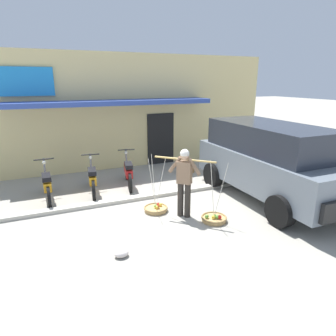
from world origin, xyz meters
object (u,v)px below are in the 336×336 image
(fruit_vendor, at_px, (184,179))
(motorcycle_third_in_row, at_px, (128,172))
(motorcycle_nearest_shop, at_px, (47,185))
(parked_truck, at_px, (270,160))
(motorcycle_second_in_row, at_px, (92,179))
(plastic_litter_bag, at_px, (121,253))
(fruit_basket_left_side, at_px, (214,218))
(wooden_crate, at_px, (187,168))
(fruit_basket_right_side, at_px, (156,208))

(fruit_vendor, distance_m, motorcycle_third_in_row, 2.81)
(motorcycle_nearest_shop, height_order, parked_truck, parked_truck)
(motorcycle_second_in_row, xyz_separation_m, plastic_litter_bag, (-0.09, -3.61, -0.38))
(fruit_basket_left_side, height_order, motorcycle_third_in_row, fruit_basket_left_side)
(wooden_crate, bearing_deg, fruit_basket_right_side, -129.48)
(fruit_basket_right_side, height_order, parked_truck, parked_truck)
(plastic_litter_bag, relative_size, wooden_crate, 0.64)
(plastic_litter_bag, bearing_deg, motorcycle_second_in_row, 88.60)
(parked_truck, relative_size, wooden_crate, 10.95)
(fruit_basket_right_side, xyz_separation_m, motorcycle_second_in_row, (-1.26, 1.94, 0.38))
(motorcycle_nearest_shop, bearing_deg, fruit_basket_right_side, -37.01)
(motorcycle_nearest_shop, distance_m, motorcycle_second_in_row, 1.25)
(fruit_basket_right_side, height_order, motorcycle_second_in_row, fruit_basket_right_side)
(motorcycle_third_in_row, bearing_deg, fruit_vendor, -76.55)
(fruit_vendor, xyz_separation_m, fruit_basket_left_side, (0.54, -0.54, -0.90))
(fruit_vendor, relative_size, motorcycle_second_in_row, 0.93)
(motorcycle_second_in_row, distance_m, motorcycle_third_in_row, 1.17)
(fruit_vendor, bearing_deg, wooden_crate, 62.26)
(wooden_crate, bearing_deg, plastic_litter_bag, -129.24)
(parked_truck, bearing_deg, fruit_basket_left_side, -162.67)
(motorcycle_third_in_row, height_order, plastic_litter_bag, motorcycle_third_in_row)
(motorcycle_third_in_row, distance_m, plastic_litter_bag, 4.03)
(parked_truck, distance_m, wooden_crate, 3.43)
(fruit_basket_right_side, xyz_separation_m, wooden_crate, (2.26, 2.74, 0.08))
(motorcycle_second_in_row, height_order, plastic_litter_bag, motorcycle_second_in_row)
(motorcycle_third_in_row, distance_m, parked_truck, 4.27)
(motorcycle_third_in_row, relative_size, wooden_crate, 4.10)
(parked_truck, bearing_deg, plastic_litter_bag, -164.52)
(motorcycle_nearest_shop, bearing_deg, fruit_basket_left_side, -39.69)
(motorcycle_second_in_row, bearing_deg, motorcycle_nearest_shop, -177.57)
(fruit_basket_left_side, height_order, fruit_basket_right_side, same)
(fruit_vendor, distance_m, fruit_basket_left_side, 1.18)
(motorcycle_third_in_row, bearing_deg, motorcycle_second_in_row, -169.84)
(motorcycle_second_in_row, height_order, wooden_crate, motorcycle_second_in_row)
(motorcycle_third_in_row, bearing_deg, motorcycle_nearest_shop, -173.84)
(motorcycle_second_in_row, distance_m, parked_truck, 5.12)
(fruit_vendor, relative_size, wooden_crate, 3.85)
(fruit_basket_left_side, xyz_separation_m, plastic_litter_bag, (-2.41, -0.59, -0.01))
(parked_truck, height_order, plastic_litter_bag, parked_truck)
(plastic_litter_bag, bearing_deg, motorcycle_nearest_shop, 108.04)
(fruit_vendor, relative_size, motorcycle_nearest_shop, 0.93)
(fruit_vendor, distance_m, parked_truck, 2.73)
(plastic_litter_bag, bearing_deg, wooden_crate, 50.76)
(plastic_litter_bag, xyz_separation_m, wooden_crate, (3.60, 4.41, 0.09))
(motorcycle_second_in_row, bearing_deg, fruit_basket_right_side, -57.07)
(fruit_basket_left_side, distance_m, motorcycle_nearest_shop, 4.66)
(fruit_vendor, relative_size, fruit_basket_right_side, 1.17)
(motorcycle_third_in_row, height_order, wooden_crate, motorcycle_third_in_row)
(fruit_basket_left_side, relative_size, wooden_crate, 3.30)
(parked_truck, bearing_deg, fruit_basket_right_side, 173.04)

